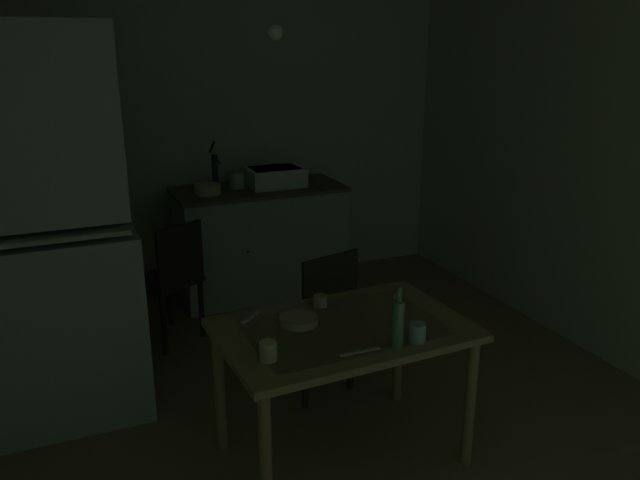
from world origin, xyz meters
TOP-DOWN VIEW (x-y plane):
  - ground_plane at (0.00, 0.00)m, footprint 5.38×5.38m
  - wall_back at (0.00, 2.24)m, footprint 3.85×0.10m
  - wall_right at (1.92, 0.00)m, footprint 0.10×4.48m
  - hutch_cabinet at (-1.41, 0.55)m, footprint 0.88×0.53m
  - counter_cabinet at (0.16, 1.87)m, footprint 1.35×0.64m
  - sink_basin at (0.30, 1.87)m, footprint 0.44×0.34m
  - hand_pump at (-0.18, 1.91)m, footprint 0.05×0.27m
  - mixing_bowl_counter at (-0.27, 1.82)m, footprint 0.20×0.20m
  - stoneware_crock at (-0.01, 1.92)m, footprint 0.12×0.12m
  - dining_table at (-0.15, -0.39)m, footprint 1.22×0.82m
  - chair_far_side at (-0.02, 0.24)m, footprint 0.49×0.49m
  - chair_by_counter at (-0.69, 1.24)m, footprint 0.55×0.55m
  - serving_bowl_wide at (-0.34, -0.27)m, footprint 0.19×0.19m
  - teacup_mint at (-0.15, -0.11)m, footprint 0.07×0.07m
  - mug_dark at (0.10, -0.66)m, footprint 0.08×0.08m
  - mug_tall at (-0.59, -0.56)m, footprint 0.08×0.08m
  - glass_bottle at (-0.02, -0.67)m, footprint 0.06×0.06m
  - table_knife at (-0.19, -0.65)m, footprint 0.19×0.02m
  - teaspoon_near_bowl at (0.24, -0.21)m, footprint 0.08×0.14m
  - teaspoon_by_cup at (-0.53, -0.11)m, footprint 0.13×0.11m
  - pendant_bulb at (-0.24, 0.27)m, footprint 0.08×0.08m

SIDE VIEW (x-z plane):
  - ground_plane at x=0.00m, z-range 0.00..0.00m
  - counter_cabinet at x=0.16m, z-range 0.00..0.90m
  - chair_by_counter at x=-0.69m, z-range 0.04..0.91m
  - chair_far_side at x=-0.02m, z-range 0.04..0.93m
  - dining_table at x=-0.15m, z-range 0.27..0.99m
  - table_knife at x=-0.19m, z-range 0.72..0.73m
  - teaspoon_near_bowl at x=0.24m, z-range 0.72..0.73m
  - teaspoon_by_cup at x=-0.53m, z-range 0.72..0.73m
  - serving_bowl_wide at x=-0.34m, z-range 0.72..0.76m
  - teacup_mint at x=-0.15m, z-range 0.72..0.78m
  - mug_tall at x=-0.59m, z-range 0.72..0.81m
  - mug_dark at x=0.10m, z-range 0.72..0.81m
  - glass_bottle at x=-0.02m, z-range 0.69..0.98m
  - mixing_bowl_counter at x=-0.27m, z-range 0.90..0.97m
  - stoneware_crock at x=-0.01m, z-range 0.90..1.02m
  - sink_basin at x=0.30m, z-range 0.90..1.05m
  - hutch_cabinet at x=-1.41m, z-range -0.07..2.07m
  - hand_pump at x=-0.18m, z-range 0.87..1.26m
  - wall_back at x=0.00m, z-range 0.00..2.48m
  - wall_right at x=1.92m, z-range 0.00..2.48m
  - pendant_bulb at x=-0.24m, z-range 2.03..2.11m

